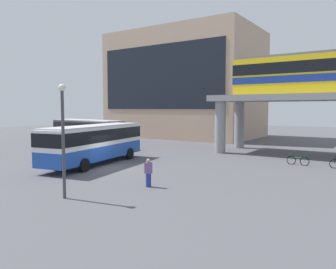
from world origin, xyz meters
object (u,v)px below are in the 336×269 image
object	(u,v)px
station_building	(186,86)
bus_main	(95,140)
bicycle_green	(298,161)
bus_secondary	(87,130)
pedestrian_walking_across	(148,174)

from	to	relation	value
station_building	bus_main	bearing A→B (deg)	-74.10
station_building	bicycle_green	bearing A→B (deg)	-41.18
bus_secondary	pedestrian_walking_across	bearing A→B (deg)	-33.74
station_building	pedestrian_walking_across	world-z (taller)	station_building
bus_secondary	bus_main	bearing A→B (deg)	-40.16
bus_main	bus_secondary	world-z (taller)	same
bicycle_green	station_building	bearing A→B (deg)	138.82
bus_secondary	pedestrian_walking_across	xyz separation A→B (m)	(18.25, -12.19, -1.21)
bicycle_green	bus_secondary	bearing A→B (deg)	-178.80
bus_secondary	bicycle_green	world-z (taller)	bus_secondary
station_building	bus_secondary	xyz separation A→B (m)	(-1.87, -19.72, -6.30)
bus_main	pedestrian_walking_across	world-z (taller)	bus_main
bus_main	pedestrian_walking_across	size ratio (longest dim) A/B	6.80
bus_main	pedestrian_walking_across	bearing A→B (deg)	-24.75
station_building	bus_main	distance (m)	29.83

